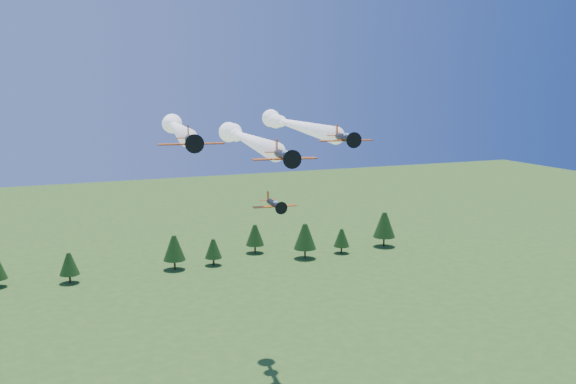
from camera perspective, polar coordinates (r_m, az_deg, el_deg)
name	(u,v)px	position (r m, az deg, el deg)	size (l,w,h in m)	color
plane_lead	(245,138)	(103.99, -3.85, 4.81)	(11.98, 47.74, 3.70)	black
plane_left	(176,127)	(108.66, -9.91, 5.68)	(12.25, 47.52, 3.70)	black
plane_right	(293,124)	(117.44, 0.43, 6.04)	(13.75, 54.90, 3.70)	black
plane_slot	(274,204)	(93.25, -1.23, -1.07)	(6.53, 7.09, 2.29)	black
treeline	(179,248)	(199.10, -9.68, -4.91)	(173.12, 19.17, 11.98)	#382314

